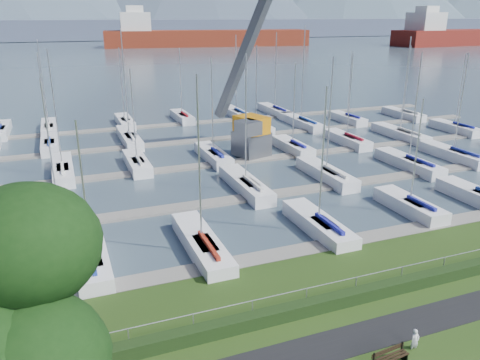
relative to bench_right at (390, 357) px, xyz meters
name	(u,v)px	position (x,y,z in m)	size (l,w,h in m)	color
path	(356,339)	(-0.34, 1.99, -0.41)	(160.00, 2.00, 0.04)	black
water	(75,45)	(-0.34, 264.99, -0.82)	(800.00, 540.00, 0.20)	#40505D
hedge	(327,303)	(-0.34, 4.59, -0.07)	(80.00, 0.70, 0.70)	black
fence	(324,285)	(-0.34, 4.99, 0.78)	(0.04, 0.04, 80.00)	#95989E
foothill	(69,29)	(-0.34, 334.99, 5.58)	(900.00, 80.00, 12.00)	#49536B
docks	(190,167)	(-0.34, 30.99, -0.64)	(90.00, 41.60, 0.25)	gray
bench_right	(390,357)	(0.00, 0.00, 0.00)	(1.83, 0.59, 0.85)	black
person	(415,338)	(1.74, 0.47, 0.17)	(0.43, 0.28, 1.17)	silver
crane	(251,104)	(7.44, 33.71, 4.91)	(7.24, 13.08, 22.35)	slate
cargo_ship_mid	(200,39)	(58.15, 224.32, 3.10)	(103.77, 30.23, 21.50)	maroon
cargo_ship_east	(463,37)	(191.69, 185.05, 3.20)	(91.87, 22.11, 21.50)	maroon
sailboat_fleet	(172,106)	(-0.98, 35.03, 4.98)	(75.30, 50.18, 13.70)	#1B1D95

